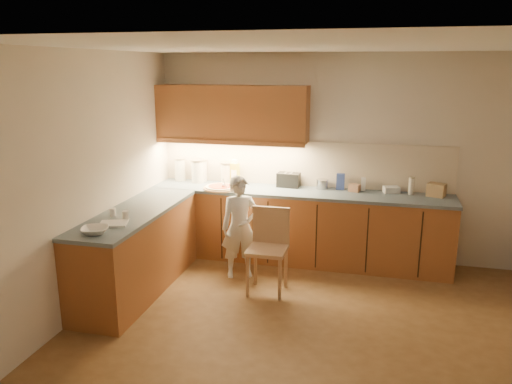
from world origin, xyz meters
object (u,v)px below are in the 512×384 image
pizza_on_board (221,187)px  toaster (288,180)px  child (240,227)px  wooden_chair (269,244)px  oil_jug (235,173)px

pizza_on_board → toaster: bearing=21.1°
child → wooden_chair: size_ratio=1.31×
oil_jug → wooden_chair: bearing=-57.0°
pizza_on_board → wooden_chair: (0.80, -0.79, -0.40)m
wooden_chair → toaster: (0.01, 1.10, 0.47)m
wooden_chair → pizza_on_board: bearing=135.3°
oil_jug → toaster: 0.72m
pizza_on_board → wooden_chair: 1.20m
oil_jug → toaster: (0.72, 0.01, -0.06)m
child → toaster: (0.41, 0.83, 0.40)m
wooden_chair → oil_jug: bearing=122.7°
pizza_on_board → child: child is taller
child → oil_jug: bearing=86.7°
oil_jug → pizza_on_board: bearing=-106.9°
pizza_on_board → wooden_chair: bearing=-44.4°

